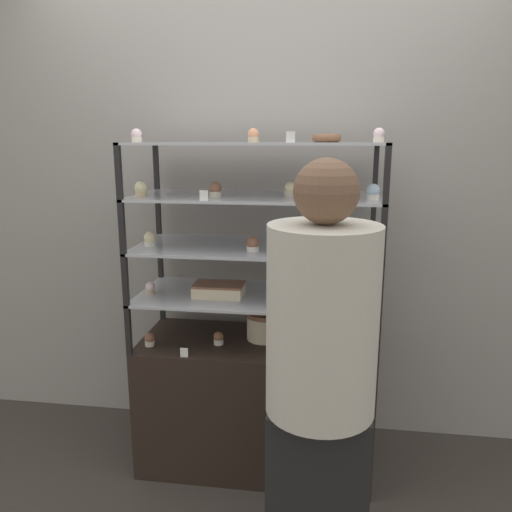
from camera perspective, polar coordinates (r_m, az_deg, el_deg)
The scene contains 32 objects.
ground_plane at distance 2.83m, azimuth 0.00°, elevation -22.09°, with size 20.00×20.00×0.00m, color #38332D.
back_wall at distance 2.73m, azimuth 1.18°, elevation 6.16°, with size 8.00×0.05×2.60m.
display_base at distance 2.65m, azimuth 0.00°, elevation -16.26°, with size 1.14×0.51×0.66m.
display_riser_lower at distance 2.43m, azimuth 0.00°, elevation -4.75°, with size 1.14×0.51×0.24m.
display_riser_middle at distance 2.36m, azimuth 0.00°, elevation 0.79°, with size 1.14×0.51×0.24m.
display_riser_upper at distance 2.33m, azimuth 0.00°, elevation 6.59°, with size 1.14×0.51×0.24m.
display_riser_top at distance 2.31m, azimuth 0.00°, elevation 12.51°, with size 1.14×0.51×0.24m.
layer_cake_centerpiece at distance 2.51m, azimuth 1.00°, elevation -7.90°, with size 0.18×0.18×0.14m.
sheet_cake_frosted at distance 2.40m, azimuth -4.28°, elevation -3.86°, with size 0.24×0.15×0.06m.
cupcake_0 at distance 2.50m, azimuth -12.06°, elevation -9.33°, with size 0.05×0.05×0.06m.
cupcake_1 at distance 2.46m, azimuth -4.30°, elevation -9.36°, with size 0.05×0.05×0.06m.
cupcake_2 at distance 2.41m, azimuth 11.98°, elevation -10.10°, with size 0.05×0.05×0.06m.
price_tag_0 at distance 2.35m, azimuth -8.22°, elevation -10.87°, with size 0.04×0.00×0.04m.
cupcake_3 at distance 2.48m, azimuth -11.98°, elevation -3.61°, with size 0.05×0.05×0.06m.
cupcake_4 at distance 2.34m, azimuth 3.64°, elevation -4.41°, with size 0.05×0.05×0.06m.
cupcake_5 at distance 2.31m, azimuth 12.73°, elevation -4.92°, with size 0.05×0.05×0.06m.
price_tag_1 at distance 2.18m, azimuth 4.17°, elevation -5.91°, with size 0.04×0.00×0.04m.
cupcake_6 at distance 2.42m, azimuth -11.99°, elevation 1.90°, with size 0.06×0.06×0.07m.
cupcake_7 at distance 2.25m, azimuth -0.50°, elevation 1.37°, with size 0.06×0.06×0.07m.
cupcake_8 at distance 2.27m, azimuth 12.95°, elevation 1.14°, with size 0.06×0.06×0.07m.
price_tag_2 at distance 2.11m, azimuth 9.30°, elevation 0.10°, with size 0.04×0.00×0.04m.
cupcake_9 at distance 2.34m, azimuth -13.01°, elevation 7.44°, with size 0.06×0.06×0.07m.
cupcake_10 at distance 2.27m, azimuth -4.67°, elevation 7.56°, with size 0.06×0.06×0.07m.
cupcake_11 at distance 2.26m, azimuth 3.96°, elevation 7.57°, with size 0.06×0.06×0.07m.
cupcake_12 at distance 2.20m, azimuth 13.24°, elevation 7.09°, with size 0.06×0.06×0.07m.
price_tag_3 at distance 2.13m, azimuth -5.98°, elevation 6.90°, with size 0.04×0.00×0.04m.
cupcake_13 at distance 2.36m, azimuth -13.49°, elevation 13.23°, with size 0.05×0.05×0.06m.
cupcake_14 at distance 2.23m, azimuth -0.20°, elevation 13.61°, with size 0.05×0.05×0.06m.
cupcake_15 at distance 2.20m, azimuth 13.87°, elevation 13.25°, with size 0.05×0.05×0.06m.
price_tag_4 at distance 2.06m, azimuth 3.96°, elevation 13.42°, with size 0.04×0.00×0.04m.
donut_glazed at distance 2.32m, azimuth 8.08°, elevation 13.20°, with size 0.13×0.13×0.04m.
customer_figure at distance 1.75m, azimuth 7.36°, elevation -13.78°, with size 0.37×0.37×1.58m.
Camera 1 is at (0.32, -2.29, 1.63)m, focal length 35.00 mm.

